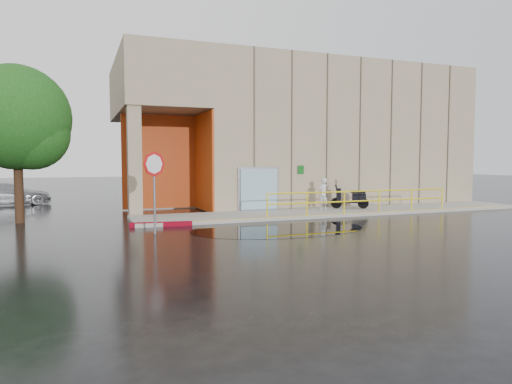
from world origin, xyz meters
TOP-DOWN VIEW (x-y plane):
  - ground at (0.00, 0.00)m, footprint 120.00×120.00m
  - sidewalk at (4.00, 4.50)m, footprint 20.00×3.00m
  - building at (5.10, 10.98)m, footprint 20.00×10.17m
  - guardrail at (4.25, 3.15)m, footprint 9.56×0.06m
  - person at (3.23, 4.96)m, footprint 0.66×0.55m
  - scooter at (4.77, 4.92)m, footprint 1.92×1.28m
  - stop_sign at (-5.50, 1.34)m, footprint 0.79×0.43m
  - red_curb at (-5.00, 3.10)m, footprint 2.40×0.56m
  - puddle at (-0.99, 0.82)m, footprint 6.84×4.29m
  - car_c at (-11.74, 14.61)m, footprint 4.80×2.74m
  - tree_near at (-10.11, 6.25)m, footprint 4.27×4.27m

SIDE VIEW (x-z plane):
  - ground at x=0.00m, z-range 0.00..0.00m
  - puddle at x=-0.99m, z-range 0.00..0.01m
  - sidewalk at x=4.00m, z-range 0.00..0.15m
  - red_curb at x=-5.00m, z-range 0.00..0.18m
  - car_c at x=-11.74m, z-range 0.00..1.31m
  - guardrail at x=4.25m, z-range 0.16..1.19m
  - person at x=3.23m, z-range 0.15..1.71m
  - scooter at x=4.77m, z-range 0.26..1.72m
  - stop_sign at x=-5.50m, z-range 0.63..3.51m
  - tree_near at x=-10.11m, z-range 0.92..7.37m
  - building at x=5.10m, z-range 0.21..8.21m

